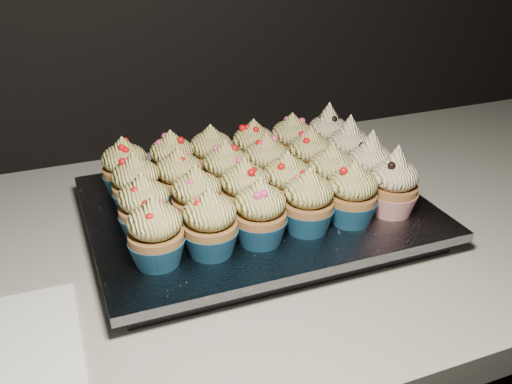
% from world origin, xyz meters
% --- Properties ---
extents(worktop, '(2.44, 0.64, 0.04)m').
position_xyz_m(worktop, '(0.00, 1.70, 0.88)').
color(worktop, beige).
rests_on(worktop, cabinet).
extents(baking_tray, '(0.41, 0.31, 0.02)m').
position_xyz_m(baking_tray, '(0.10, 1.70, 0.91)').
color(baking_tray, black).
rests_on(baking_tray, worktop).
extents(foil_lining, '(0.44, 0.34, 0.01)m').
position_xyz_m(foil_lining, '(0.10, 1.70, 0.93)').
color(foil_lining, silver).
rests_on(foil_lining, baking_tray).
extents(cupcake_0, '(0.06, 0.06, 0.08)m').
position_xyz_m(cupcake_0, '(-0.06, 1.61, 0.97)').
color(cupcake_0, navy).
rests_on(cupcake_0, foil_lining).
extents(cupcake_1, '(0.06, 0.06, 0.08)m').
position_xyz_m(cupcake_1, '(0.01, 1.60, 0.97)').
color(cupcake_1, navy).
rests_on(cupcake_1, foil_lining).
extents(cupcake_2, '(0.06, 0.06, 0.08)m').
position_xyz_m(cupcake_2, '(0.07, 1.61, 0.97)').
color(cupcake_2, navy).
rests_on(cupcake_2, foil_lining).
extents(cupcake_3, '(0.06, 0.06, 0.08)m').
position_xyz_m(cupcake_3, '(0.13, 1.61, 0.97)').
color(cupcake_3, navy).
rests_on(cupcake_3, foil_lining).
extents(cupcake_4, '(0.06, 0.06, 0.08)m').
position_xyz_m(cupcake_4, '(0.19, 1.61, 0.97)').
color(cupcake_4, navy).
rests_on(cupcake_4, foil_lining).
extents(cupcake_5, '(0.06, 0.06, 0.10)m').
position_xyz_m(cupcake_5, '(0.25, 1.61, 0.97)').
color(cupcake_5, '#AF1D18').
rests_on(cupcake_5, foil_lining).
extents(cupcake_6, '(0.06, 0.06, 0.08)m').
position_xyz_m(cupcake_6, '(-0.06, 1.67, 0.97)').
color(cupcake_6, navy).
rests_on(cupcake_6, foil_lining).
extents(cupcake_7, '(0.06, 0.06, 0.08)m').
position_xyz_m(cupcake_7, '(0.01, 1.67, 0.97)').
color(cupcake_7, navy).
rests_on(cupcake_7, foil_lining).
extents(cupcake_8, '(0.06, 0.06, 0.08)m').
position_xyz_m(cupcake_8, '(0.07, 1.67, 0.97)').
color(cupcake_8, navy).
rests_on(cupcake_8, foil_lining).
extents(cupcake_9, '(0.06, 0.06, 0.08)m').
position_xyz_m(cupcake_9, '(0.13, 1.66, 0.97)').
color(cupcake_9, navy).
rests_on(cupcake_9, foil_lining).
extents(cupcake_10, '(0.06, 0.06, 0.08)m').
position_xyz_m(cupcake_10, '(0.19, 1.67, 0.97)').
color(cupcake_10, navy).
rests_on(cupcake_10, foil_lining).
extents(cupcake_11, '(0.06, 0.06, 0.10)m').
position_xyz_m(cupcake_11, '(0.25, 1.66, 0.97)').
color(cupcake_11, '#AF1D18').
rests_on(cupcake_11, foil_lining).
extents(cupcake_12, '(0.06, 0.06, 0.08)m').
position_xyz_m(cupcake_12, '(-0.05, 1.73, 0.97)').
color(cupcake_12, navy).
rests_on(cupcake_12, foil_lining).
extents(cupcake_13, '(0.06, 0.06, 0.08)m').
position_xyz_m(cupcake_13, '(0.00, 1.73, 0.97)').
color(cupcake_13, navy).
rests_on(cupcake_13, foil_lining).
extents(cupcake_14, '(0.06, 0.06, 0.08)m').
position_xyz_m(cupcake_14, '(0.07, 1.73, 0.97)').
color(cupcake_14, navy).
rests_on(cupcake_14, foil_lining).
extents(cupcake_15, '(0.06, 0.06, 0.08)m').
position_xyz_m(cupcake_15, '(0.13, 1.73, 0.97)').
color(cupcake_15, navy).
rests_on(cupcake_15, foil_lining).
extents(cupcake_16, '(0.06, 0.06, 0.08)m').
position_xyz_m(cupcake_16, '(0.19, 1.73, 0.97)').
color(cupcake_16, navy).
rests_on(cupcake_16, foil_lining).
extents(cupcake_17, '(0.06, 0.06, 0.10)m').
position_xyz_m(cupcake_17, '(0.25, 1.73, 0.97)').
color(cupcake_17, '#AF1D18').
rests_on(cupcake_17, foil_lining).
extents(cupcake_18, '(0.06, 0.06, 0.08)m').
position_xyz_m(cupcake_18, '(-0.06, 1.79, 0.97)').
color(cupcake_18, navy).
rests_on(cupcake_18, foil_lining).
extents(cupcake_19, '(0.06, 0.06, 0.08)m').
position_xyz_m(cupcake_19, '(0.01, 1.79, 0.97)').
color(cupcake_19, navy).
rests_on(cupcake_19, foil_lining).
extents(cupcake_20, '(0.06, 0.06, 0.08)m').
position_xyz_m(cupcake_20, '(0.07, 1.79, 0.97)').
color(cupcake_20, navy).
rests_on(cupcake_20, foil_lining).
extents(cupcake_21, '(0.06, 0.06, 0.08)m').
position_xyz_m(cupcake_21, '(0.13, 1.79, 0.97)').
color(cupcake_21, navy).
rests_on(cupcake_21, foil_lining).
extents(cupcake_22, '(0.06, 0.06, 0.08)m').
position_xyz_m(cupcake_22, '(0.19, 1.79, 0.97)').
color(cupcake_22, navy).
rests_on(cupcake_22, foil_lining).
extents(cupcake_23, '(0.06, 0.06, 0.10)m').
position_xyz_m(cupcake_23, '(0.25, 1.79, 0.97)').
color(cupcake_23, '#AF1D18').
rests_on(cupcake_23, foil_lining).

